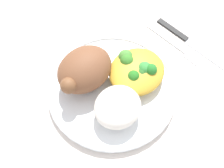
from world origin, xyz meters
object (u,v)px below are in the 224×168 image
object	(u,v)px
roasted_chicken	(84,70)
fork	(176,45)
plate	(112,88)
mac_cheese_with_broccoli	(136,70)
knife	(187,39)
rice_pile	(118,107)

from	to	relation	value
roasted_chicken	fork	distance (m)	0.21
plate	mac_cheese_with_broccoli	world-z (taller)	mac_cheese_with_broccoli
knife	rice_pile	bearing A→B (deg)	5.29
mac_cheese_with_broccoli	fork	distance (m)	0.13
rice_pile	mac_cheese_with_broccoli	distance (m)	0.08
knife	mac_cheese_with_broccoli	bearing A→B (deg)	-3.57
plate	mac_cheese_with_broccoli	distance (m)	0.06
roasted_chicken	fork	world-z (taller)	roasted_chicken
roasted_chicken	mac_cheese_with_broccoli	bearing A→B (deg)	142.05
plate	knife	distance (m)	0.20
rice_pile	mac_cheese_with_broccoli	world-z (taller)	rice_pile
plate	roasted_chicken	bearing A→B (deg)	-61.47
fork	roasted_chicken	bearing A→B (deg)	-17.68
rice_pile	knife	world-z (taller)	rice_pile
rice_pile	fork	distance (m)	0.21
mac_cheese_with_broccoli	knife	world-z (taller)	mac_cheese_with_broccoli
plate	fork	xyz separation A→B (m)	(-0.17, 0.02, -0.01)
roasted_chicken	knife	world-z (taller)	roasted_chicken
plate	roasted_chicken	xyz separation A→B (m)	(0.03, -0.05, 0.04)
roasted_chicken	mac_cheese_with_broccoli	world-z (taller)	roasted_chicken
rice_pile	knife	distance (m)	0.23
rice_pile	mac_cheese_with_broccoli	bearing A→B (deg)	-158.70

